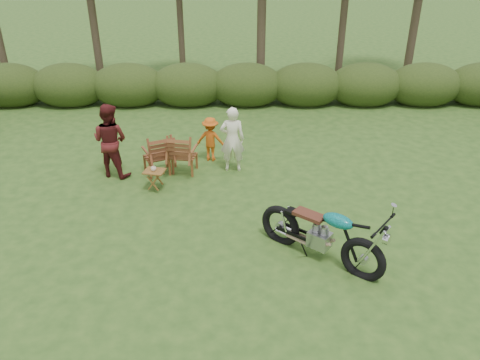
{
  "coord_description": "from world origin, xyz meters",
  "views": [
    {
      "loc": [
        -0.31,
        -6.48,
        5.03
      ],
      "look_at": [
        -0.27,
        1.51,
        0.9
      ],
      "focal_mm": 35.0,
      "sensor_mm": 36.0,
      "label": 1
    }
  ],
  "objects_px": {
    "lawn_chair_left": "(159,173)",
    "child": "(211,160)",
    "adult_a": "(233,170)",
    "adult_b": "(115,174)",
    "lawn_chair_right": "(184,172)",
    "side_table": "(155,180)",
    "motorcycle": "(318,257)",
    "cup": "(153,169)"
  },
  "relations": [
    {
      "from": "child",
      "to": "side_table",
      "type": "bearing_deg",
      "value": 65.14
    },
    {
      "from": "adult_b",
      "to": "child",
      "type": "relative_size",
      "value": 1.55
    },
    {
      "from": "adult_a",
      "to": "lawn_chair_right",
      "type": "bearing_deg",
      "value": 4.67
    },
    {
      "from": "lawn_chair_left",
      "to": "cup",
      "type": "distance_m",
      "value": 1.01
    },
    {
      "from": "lawn_chair_right",
      "to": "adult_a",
      "type": "height_order",
      "value": "adult_a"
    },
    {
      "from": "child",
      "to": "adult_b",
      "type": "bearing_deg",
      "value": 31.33
    },
    {
      "from": "motorcycle",
      "to": "adult_b",
      "type": "relative_size",
      "value": 1.31
    },
    {
      "from": "motorcycle",
      "to": "adult_b",
      "type": "height_order",
      "value": "adult_b"
    },
    {
      "from": "lawn_chair_left",
      "to": "lawn_chair_right",
      "type": "bearing_deg",
      "value": 158.47
    },
    {
      "from": "adult_b",
      "to": "motorcycle",
      "type": "bearing_deg",
      "value": 161.79
    },
    {
      "from": "lawn_chair_right",
      "to": "adult_b",
      "type": "relative_size",
      "value": 0.57
    },
    {
      "from": "side_table",
      "to": "adult_b",
      "type": "distance_m",
      "value": 1.37
    },
    {
      "from": "side_table",
      "to": "adult_a",
      "type": "height_order",
      "value": "adult_a"
    },
    {
      "from": "motorcycle",
      "to": "cup",
      "type": "distance_m",
      "value": 4.18
    },
    {
      "from": "motorcycle",
      "to": "adult_a",
      "type": "xyz_separation_m",
      "value": [
        -1.55,
        3.54,
        0.0
      ]
    },
    {
      "from": "side_table",
      "to": "adult_a",
      "type": "xyz_separation_m",
      "value": [
        1.72,
        1.01,
        -0.24
      ]
    },
    {
      "from": "lawn_chair_left",
      "to": "child",
      "type": "height_order",
      "value": "child"
    },
    {
      "from": "adult_b",
      "to": "side_table",
      "type": "bearing_deg",
      "value": 163.97
    },
    {
      "from": "motorcycle",
      "to": "lawn_chair_left",
      "type": "distance_m",
      "value": 4.75
    },
    {
      "from": "side_table",
      "to": "child",
      "type": "relative_size",
      "value": 0.42
    },
    {
      "from": "lawn_chair_right",
      "to": "side_table",
      "type": "xyz_separation_m",
      "value": [
        -0.54,
        -0.91,
        0.24
      ]
    },
    {
      "from": "adult_a",
      "to": "child",
      "type": "height_order",
      "value": "adult_a"
    },
    {
      "from": "adult_a",
      "to": "child",
      "type": "relative_size",
      "value": 1.41
    },
    {
      "from": "side_table",
      "to": "adult_b",
      "type": "xyz_separation_m",
      "value": [
        -1.11,
        0.77,
        -0.24
      ]
    },
    {
      "from": "lawn_chair_left",
      "to": "child",
      "type": "distance_m",
      "value": 1.43
    },
    {
      "from": "adult_a",
      "to": "adult_b",
      "type": "relative_size",
      "value": 0.91
    },
    {
      "from": "adult_a",
      "to": "child",
      "type": "distance_m",
      "value": 0.8
    },
    {
      "from": "lawn_chair_left",
      "to": "cup",
      "type": "bearing_deg",
      "value": 66.48
    },
    {
      "from": "motorcycle",
      "to": "child",
      "type": "distance_m",
      "value": 4.63
    },
    {
      "from": "lawn_chair_right",
      "to": "adult_b",
      "type": "bearing_deg",
      "value": 13.89
    },
    {
      "from": "lawn_chair_right",
      "to": "child",
      "type": "height_order",
      "value": "child"
    },
    {
      "from": "lawn_chair_right",
      "to": "adult_a",
      "type": "xyz_separation_m",
      "value": [
        1.18,
        0.11,
        0.0
      ]
    },
    {
      "from": "lawn_chair_left",
      "to": "child",
      "type": "xyz_separation_m",
      "value": [
        1.22,
        0.74,
        0.0
      ]
    },
    {
      "from": "cup",
      "to": "adult_b",
      "type": "height_order",
      "value": "adult_b"
    },
    {
      "from": "side_table",
      "to": "adult_b",
      "type": "relative_size",
      "value": 0.27
    },
    {
      "from": "lawn_chair_left",
      "to": "side_table",
      "type": "height_order",
      "value": "lawn_chair_left"
    },
    {
      "from": "side_table",
      "to": "adult_a",
      "type": "bearing_deg",
      "value": 30.57
    },
    {
      "from": "lawn_chair_left",
      "to": "child",
      "type": "relative_size",
      "value": 0.89
    },
    {
      "from": "cup",
      "to": "side_table",
      "type": "bearing_deg",
      "value": 4.1
    },
    {
      "from": "adult_a",
      "to": "side_table",
      "type": "bearing_deg",
      "value": 30.04
    },
    {
      "from": "adult_b",
      "to": "child",
      "type": "height_order",
      "value": "adult_b"
    },
    {
      "from": "lawn_chair_left",
      "to": "adult_b",
      "type": "height_order",
      "value": "adult_b"
    }
  ]
}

